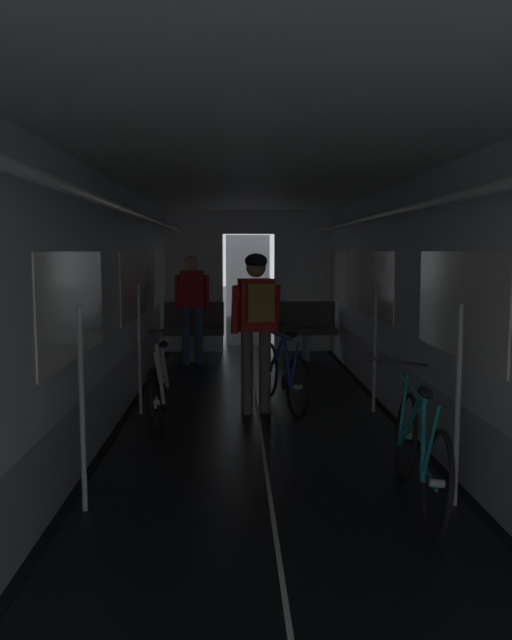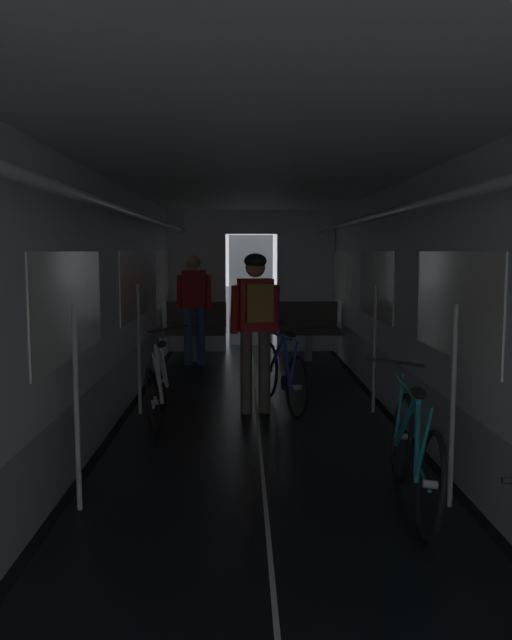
% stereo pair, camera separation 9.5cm
% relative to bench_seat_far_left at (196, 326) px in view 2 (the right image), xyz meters
% --- Properties ---
extents(train_car_shell, '(3.14, 12.34, 2.57)m').
position_rel_bench_seat_far_left_xyz_m(train_car_shell, '(0.90, -4.47, 1.13)').
color(train_car_shell, black).
rests_on(train_car_shell, ground).
extents(bench_seat_far_left, '(0.98, 0.51, 0.95)m').
position_rel_bench_seat_far_left_xyz_m(bench_seat_far_left, '(0.00, 0.00, 0.00)').
color(bench_seat_far_left, gray).
rests_on(bench_seat_far_left, ground).
extents(bench_seat_far_right, '(0.98, 0.51, 0.95)m').
position_rel_bench_seat_far_left_xyz_m(bench_seat_far_right, '(1.80, 0.00, 0.00)').
color(bench_seat_far_right, gray).
rests_on(bench_seat_far_right, ground).
extents(bicycle_teal, '(0.44, 1.69, 0.95)m').
position_rel_bench_seat_far_left_xyz_m(bicycle_teal, '(1.93, -5.94, -0.19)').
color(bicycle_teal, black).
rests_on(bicycle_teal, ground).
extents(bicycle_white, '(0.44, 1.70, 0.96)m').
position_rel_bench_seat_far_left_xyz_m(bicycle_white, '(-0.12, -3.77, -0.19)').
color(bicycle_white, black).
rests_on(bicycle_white, ground).
extents(person_cyclist_aisle, '(0.56, 0.44, 1.73)m').
position_rel_bench_seat_far_left_xyz_m(person_cyclist_aisle, '(0.89, -3.40, 0.50)').
color(person_cyclist_aisle, brown).
rests_on(person_cyclist_aisle, ground).
extents(bicycle_blue_in_aisle, '(0.62, 1.65, 0.94)m').
position_rel_bench_seat_far_left_xyz_m(bicycle_blue_in_aisle, '(1.19, -3.14, -0.18)').
color(bicycle_blue_in_aisle, black).
rests_on(bicycle_blue_in_aisle, ground).
extents(person_standing_near_bench, '(0.53, 0.23, 1.69)m').
position_rel_bench_seat_far_left_xyz_m(person_standing_near_bench, '(0.00, -0.38, 0.41)').
color(person_standing_near_bench, '#384C75').
rests_on(person_standing_near_bench, ground).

